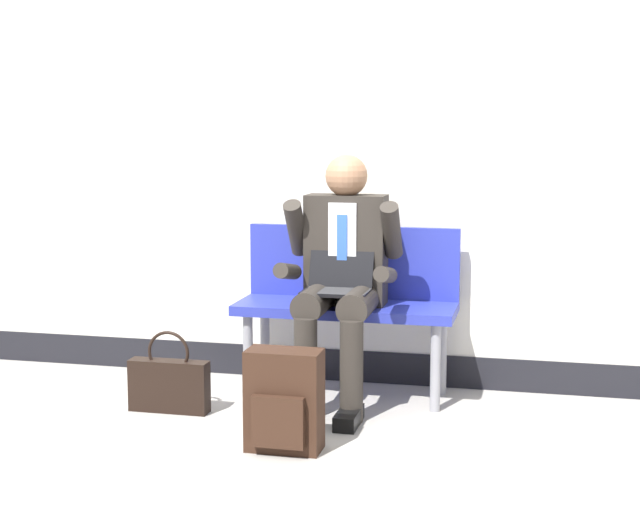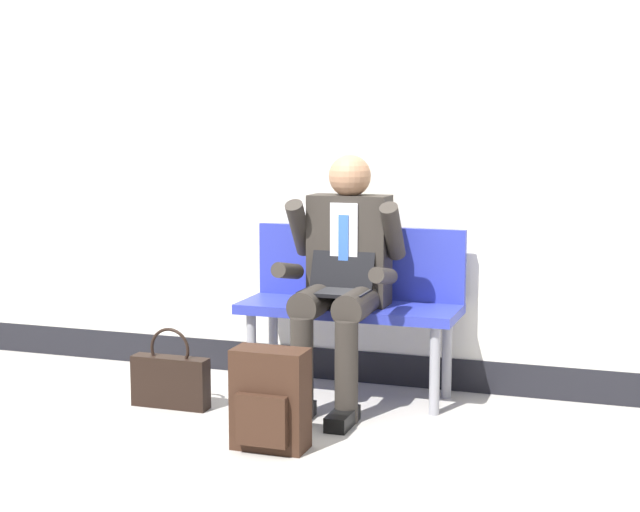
% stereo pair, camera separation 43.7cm
% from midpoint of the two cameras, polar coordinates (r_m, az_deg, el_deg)
% --- Properties ---
extents(ground_plane, '(18.00, 18.00, 0.00)m').
position_cam_midpoint_polar(ground_plane, '(4.58, 1.00, -9.59)').
color(ground_plane, '#9E9991').
extents(station_wall, '(5.21, 0.14, 2.70)m').
position_cam_midpoint_polar(station_wall, '(5.07, 3.57, 7.41)').
color(station_wall, beige).
rests_on(station_wall, ground).
extents(bench_with_person, '(1.11, 0.42, 0.86)m').
position_cam_midpoint_polar(bench_with_person, '(4.83, 4.61, -2.42)').
color(bench_with_person, '#28339E').
rests_on(bench_with_person, ground).
extents(person_seated, '(0.57, 0.70, 1.23)m').
position_cam_midpoint_polar(person_seated, '(4.62, 4.04, -1.08)').
color(person_seated, '#2D2823').
rests_on(person_seated, ground).
extents(backpack, '(0.32, 0.20, 0.44)m').
position_cam_midpoint_polar(backpack, '(4.06, 0.06, -8.76)').
color(backpack, '#331E14').
rests_on(backpack, ground).
extents(handbag, '(0.39, 0.09, 0.40)m').
position_cam_midpoint_polar(handbag, '(4.69, -6.38, -7.46)').
color(handbag, black).
rests_on(handbag, ground).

